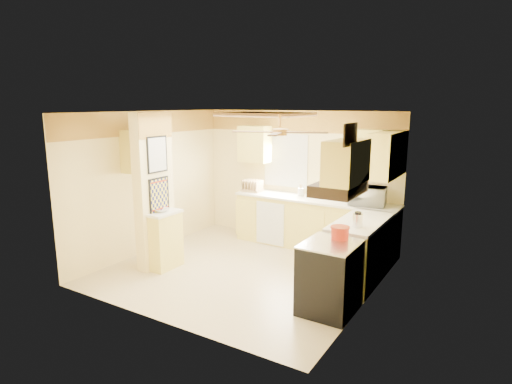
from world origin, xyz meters
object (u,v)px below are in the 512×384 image
Objects in this scene: bowl at (162,210)px; kettle at (358,220)px; stove at (330,277)px; dutch_oven at (340,233)px; microwave at (368,196)px.

kettle is at bearing 15.19° from bowl.
dutch_oven is at bearing 81.39° from stove.
kettle reaches higher than bowl.
microwave is 1.37m from kettle.
microwave is 2.71× the size of kettle.
bowl is at bearing -179.59° from stove.
microwave reaches higher than dutch_oven.
microwave is 2.38× the size of dutch_oven.
bowl is at bearing 32.06° from microwave.
bowl is 3.04m from kettle.
stove is 0.58m from dutch_oven.
stove is 0.97m from kettle.
microwave is at bearing 101.58° from kettle.
dutch_oven is at bearing -95.00° from kettle.
stove is 4.22× the size of kettle.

